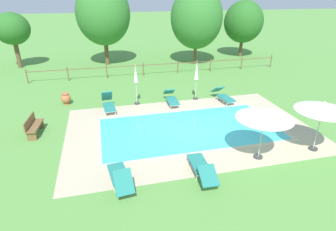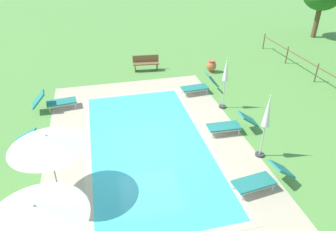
% 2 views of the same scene
% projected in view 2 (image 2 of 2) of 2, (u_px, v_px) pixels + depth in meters
% --- Properties ---
extents(ground_plane, '(160.00, 160.00, 0.00)m').
position_uv_depth(ground_plane, '(148.00, 144.00, 11.95)').
color(ground_plane, '#599342').
extents(pool_deck_paving, '(11.86, 7.56, 0.01)m').
position_uv_depth(pool_deck_paving, '(148.00, 144.00, 11.95)').
color(pool_deck_paving, '#BCAD8E').
rests_on(pool_deck_paving, ground).
extents(swimming_pool_water, '(8.59, 4.29, 0.01)m').
position_uv_depth(swimming_pool_water, '(148.00, 144.00, 11.95)').
color(swimming_pool_water, '#42CCD6').
rests_on(swimming_pool_water, ground).
extents(pool_coping_rim, '(9.07, 4.77, 0.01)m').
position_uv_depth(pool_coping_rim, '(148.00, 144.00, 11.95)').
color(pool_coping_rim, beige).
rests_on(pool_coping_rim, ground).
extents(sun_lounger_north_near_steps, '(0.85, 2.07, 0.83)m').
position_uv_depth(sun_lounger_north_near_steps, '(262.00, 179.00, 9.74)').
color(sun_lounger_north_near_steps, '#237A70').
rests_on(sun_lounger_north_near_steps, ground).
extents(sun_lounger_north_mid, '(0.68, 2.09, 0.72)m').
position_uv_depth(sun_lounger_north_mid, '(47.00, 139.00, 11.65)').
color(sun_lounger_north_mid, '#237A70').
rests_on(sun_lounger_north_mid, ground).
extents(sun_lounger_north_far, '(0.72, 1.88, 1.00)m').
position_uv_depth(sun_lounger_north_far, '(200.00, 86.00, 15.56)').
color(sun_lounger_north_far, '#237A70').
rests_on(sun_lounger_north_far, ground).
extents(sun_lounger_north_end, '(0.83, 1.96, 0.95)m').
position_uv_depth(sun_lounger_north_end, '(55.00, 101.00, 14.13)').
color(sun_lounger_north_end, '#237A70').
rests_on(sun_lounger_north_end, ground).
extents(sun_lounger_south_near_corner, '(0.67, 2.04, 0.81)m').
position_uv_depth(sun_lounger_south_near_corner, '(231.00, 125.00, 12.49)').
color(sun_lounger_south_near_corner, '#237A70').
rests_on(sun_lounger_south_near_corner, ground).
extents(patio_umbrella_open_foreground, '(2.19, 2.19, 2.24)m').
position_uv_depth(patio_umbrella_open_foreground, '(36.00, 212.00, 6.48)').
color(patio_umbrella_open_foreground, '#383838').
rests_on(patio_umbrella_open_foreground, ground).
extents(patio_umbrella_open_by_bench, '(2.20, 2.20, 2.23)m').
position_uv_depth(patio_umbrella_open_by_bench, '(47.00, 142.00, 8.70)').
color(patio_umbrella_open_by_bench, '#383838').
rests_on(patio_umbrella_open_by_bench, ground).
extents(patio_umbrella_closed_row_west, '(0.32, 0.32, 2.43)m').
position_uv_depth(patio_umbrella_closed_row_west, '(226.00, 75.00, 13.63)').
color(patio_umbrella_closed_row_west, '#383838').
rests_on(patio_umbrella_closed_row_west, ground).
extents(patio_umbrella_closed_row_mid_west, '(0.32, 0.32, 2.47)m').
position_uv_depth(patio_umbrella_closed_row_mid_west, '(267.00, 116.00, 10.51)').
color(patio_umbrella_closed_row_mid_west, '#383838').
rests_on(patio_umbrella_closed_row_mid_west, ground).
extents(wooden_bench_lawn_side, '(0.58, 1.53, 0.87)m').
position_uv_depth(wooden_bench_lawn_side, '(146.00, 63.00, 18.10)').
color(wooden_bench_lawn_side, brown).
rests_on(wooden_bench_lawn_side, ground).
extents(terracotta_urn_near_fence, '(0.56, 0.56, 0.71)m').
position_uv_depth(terracotta_urn_near_fence, '(211.00, 66.00, 17.90)').
color(terracotta_urn_near_fence, '#B7663D').
rests_on(terracotta_urn_near_fence, ground).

